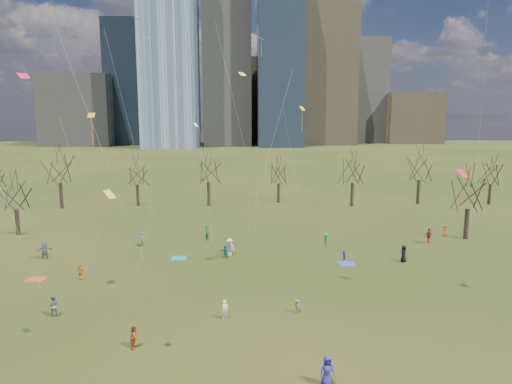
{
  "coord_description": "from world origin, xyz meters",
  "views": [
    {
      "loc": [
        -1.62,
        -35.48,
        14.86
      ],
      "look_at": [
        0.0,
        12.0,
        7.0
      ],
      "focal_mm": 32.0,
      "sensor_mm": 36.0,
      "label": 1
    }
  ],
  "objects_px": {
    "person_0": "(327,371)",
    "blanket_crimson": "(36,279)",
    "blanket_teal": "(179,258)",
    "blanket_navy": "(347,264)",
    "person_2": "(135,336)",
    "person_4": "(81,272)",
    "person_1": "(225,310)"
  },
  "relations": [
    {
      "from": "blanket_navy",
      "to": "person_2",
      "type": "relative_size",
      "value": 1.04
    },
    {
      "from": "person_0",
      "to": "blanket_crimson",
      "type": "bearing_deg",
      "value": 133.58
    },
    {
      "from": "blanket_navy",
      "to": "blanket_crimson",
      "type": "height_order",
      "value": "same"
    },
    {
      "from": "blanket_teal",
      "to": "person_0",
      "type": "relative_size",
      "value": 0.92
    },
    {
      "from": "person_2",
      "to": "blanket_teal",
      "type": "bearing_deg",
      "value": 11.5
    },
    {
      "from": "person_1",
      "to": "person_2",
      "type": "xyz_separation_m",
      "value": [
        -5.72,
        -4.07,
        0.04
      ]
    },
    {
      "from": "blanket_navy",
      "to": "person_0",
      "type": "height_order",
      "value": "person_0"
    },
    {
      "from": "person_1",
      "to": "blanket_navy",
      "type": "bearing_deg",
      "value": 6.41
    },
    {
      "from": "blanket_teal",
      "to": "person_0",
      "type": "bearing_deg",
      "value": -64.39
    },
    {
      "from": "person_0",
      "to": "person_1",
      "type": "relative_size",
      "value": 1.18
    },
    {
      "from": "blanket_teal",
      "to": "person_2",
      "type": "relative_size",
      "value": 1.04
    },
    {
      "from": "person_1",
      "to": "person_0",
      "type": "bearing_deg",
      "value": -95.08
    },
    {
      "from": "blanket_crimson",
      "to": "person_4",
      "type": "xyz_separation_m",
      "value": [
        4.2,
        -0.25,
        0.72
      ]
    },
    {
      "from": "blanket_navy",
      "to": "person_4",
      "type": "height_order",
      "value": "person_4"
    },
    {
      "from": "blanket_navy",
      "to": "person_4",
      "type": "relative_size",
      "value": 1.09
    },
    {
      "from": "blanket_teal",
      "to": "blanket_crimson",
      "type": "relative_size",
      "value": 1.0
    },
    {
      "from": "blanket_crimson",
      "to": "person_0",
      "type": "height_order",
      "value": "person_0"
    },
    {
      "from": "blanket_teal",
      "to": "blanket_navy",
      "type": "bearing_deg",
      "value": -8.22
    },
    {
      "from": "blanket_teal",
      "to": "blanket_navy",
      "type": "distance_m",
      "value": 17.57
    },
    {
      "from": "blanket_navy",
      "to": "blanket_teal",
      "type": "bearing_deg",
      "value": 171.78
    },
    {
      "from": "blanket_crimson",
      "to": "person_0",
      "type": "relative_size",
      "value": 0.92
    },
    {
      "from": "blanket_crimson",
      "to": "person_1",
      "type": "xyz_separation_m",
      "value": [
        17.76,
        -8.93,
        0.72
      ]
    },
    {
      "from": "blanket_teal",
      "to": "blanket_crimson",
      "type": "bearing_deg",
      "value": -154.17
    },
    {
      "from": "person_2",
      "to": "person_0",
      "type": "bearing_deg",
      "value": -99.08
    },
    {
      "from": "blanket_navy",
      "to": "person_1",
      "type": "xyz_separation_m",
      "value": [
        -12.03,
        -12.41,
        0.72
      ]
    },
    {
      "from": "person_2",
      "to": "person_4",
      "type": "relative_size",
      "value": 1.05
    },
    {
      "from": "blanket_navy",
      "to": "person_2",
      "type": "bearing_deg",
      "value": -137.12
    },
    {
      "from": "blanket_teal",
      "to": "blanket_navy",
      "type": "relative_size",
      "value": 1.0
    },
    {
      "from": "blanket_crimson",
      "to": "person_2",
      "type": "xyz_separation_m",
      "value": [
        12.04,
        -12.99,
        0.76
      ]
    },
    {
      "from": "blanket_teal",
      "to": "person_4",
      "type": "xyz_separation_m",
      "value": [
        -8.2,
        -6.25,
        0.72
      ]
    },
    {
      "from": "blanket_navy",
      "to": "blanket_crimson",
      "type": "relative_size",
      "value": 1.0
    },
    {
      "from": "blanket_navy",
      "to": "person_1",
      "type": "distance_m",
      "value": 17.3
    }
  ]
}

